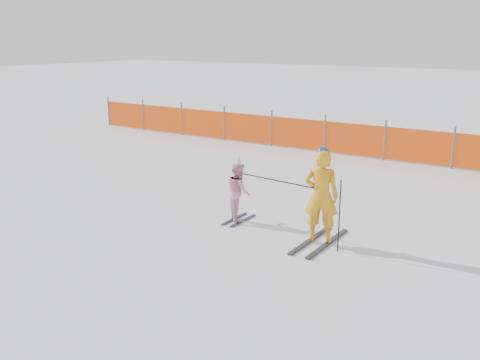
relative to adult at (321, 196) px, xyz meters
The scene contains 5 objects.
ground 1.99m from the adult, 157.24° to the right, with size 120.00×120.00×0.00m, color white.
adult is the anchor object (origin of this frame).
child 1.96m from the adult, behind, with size 0.73×0.89×1.39m.
ski_poles 0.35m from the adult, behind, with size 2.27×0.42×1.31m.
safety_fence 8.59m from the adult, 121.00° to the left, with size 17.91×0.06×1.25m.
Camera 1 is at (5.48, -7.84, 3.67)m, focal length 40.00 mm.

